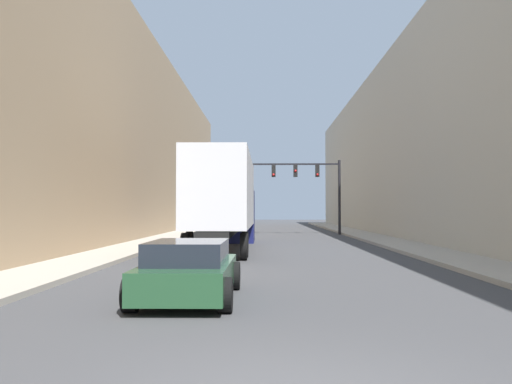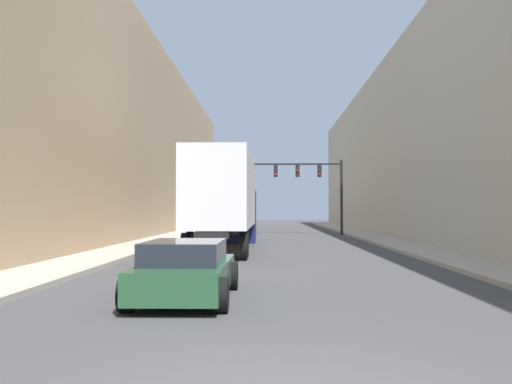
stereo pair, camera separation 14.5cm
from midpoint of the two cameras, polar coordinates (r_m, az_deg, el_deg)
name	(u,v)px [view 1 (the left image)]	position (r m, az deg, el deg)	size (l,w,h in m)	color
sidewalk_right	(375,238)	(36.15, 11.71, -4.55)	(2.30, 80.00, 0.15)	#B2A899
sidewalk_left	(167,238)	(36.06, -9.04, -4.57)	(2.30, 80.00, 0.15)	#B2A899
building_right	(441,142)	(37.34, 17.94, 4.83)	(6.00, 80.00, 12.16)	#BCB29E
building_left	(101,134)	(37.27, -15.31, 5.62)	(6.00, 80.00, 13.21)	tan
semi_truck	(226,199)	(26.65, -3.22, -0.73)	(2.45, 14.20, 4.17)	silver
sedan_car	(189,271)	(11.87, -7.07, -7.83)	(1.95, 4.27, 1.21)	#234C2D
traffic_signal_gantry	(314,181)	(42.64, 5.71, 1.12)	(6.63, 0.35, 5.54)	black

